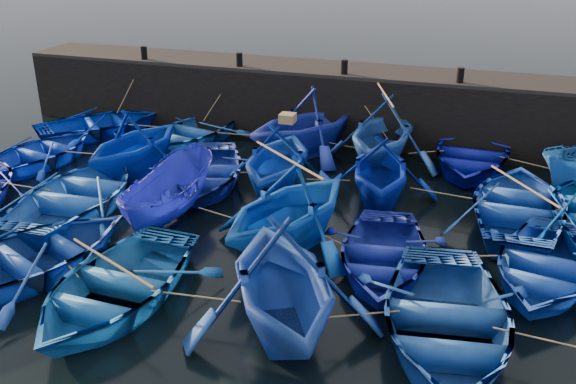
% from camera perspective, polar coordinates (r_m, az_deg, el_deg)
% --- Properties ---
extents(ground, '(120.00, 120.00, 0.00)m').
position_cam_1_polar(ground, '(15.58, -3.69, -6.85)').
color(ground, black).
rests_on(ground, ground).
extents(quay_wall, '(26.00, 2.50, 2.50)m').
position_cam_1_polar(quay_wall, '(24.41, 5.39, 7.73)').
color(quay_wall, black).
rests_on(quay_wall, ground).
extents(quay_top, '(26.00, 2.50, 0.12)m').
position_cam_1_polar(quay_top, '(24.09, 5.51, 10.73)').
color(quay_top, black).
rests_on(quay_top, quay_wall).
extents(bollard_0, '(0.24, 0.24, 0.50)m').
position_cam_1_polar(bollard_0, '(26.12, -12.68, 11.98)').
color(bollard_0, black).
rests_on(bollard_0, quay_top).
extents(bollard_1, '(0.24, 0.24, 0.50)m').
position_cam_1_polar(bollard_1, '(24.36, -4.35, 11.66)').
color(bollard_1, black).
rests_on(bollard_1, quay_top).
extents(bollard_2, '(0.24, 0.24, 0.50)m').
position_cam_1_polar(bollard_2, '(23.16, 5.03, 11.01)').
color(bollard_2, black).
rests_on(bollard_2, quay_top).
extents(bollard_3, '(0.24, 0.24, 0.50)m').
position_cam_1_polar(bollard_3, '(22.62, 15.08, 9.99)').
color(bollard_3, black).
rests_on(bollard_3, quay_top).
extents(boat_0, '(5.66, 5.76, 0.98)m').
position_cam_1_polar(boat_0, '(25.65, -16.37, 5.88)').
color(boat_0, '#0025A7').
rests_on(boat_0, ground).
extents(boat_1, '(4.32, 5.29, 0.96)m').
position_cam_1_polar(boat_1, '(23.96, -8.72, 5.33)').
color(boat_1, '#195096').
rests_on(boat_1, ground).
extents(boat_2, '(5.90, 6.05, 2.42)m').
position_cam_1_polar(boat_2, '(22.36, 1.52, 6.23)').
color(boat_2, navy).
rests_on(boat_2, ground).
extents(boat_3, '(4.16, 4.78, 2.45)m').
position_cam_1_polar(boat_3, '(21.56, 8.43, 5.35)').
color(boat_3, '#1F4C93').
rests_on(boat_3, ground).
extents(boat_4, '(3.78, 5.19, 1.05)m').
position_cam_1_polar(boat_4, '(22.14, 15.96, 3.25)').
color(boat_4, '#050B7B').
rests_on(boat_4, ground).
extents(boat_6, '(3.94, 4.89, 0.90)m').
position_cam_1_polar(boat_6, '(23.30, -20.97, 3.38)').
color(boat_6, '#0D2EAD').
rests_on(boat_6, ground).
extents(boat_7, '(4.27, 4.75, 2.22)m').
position_cam_1_polar(boat_7, '(21.25, -13.46, 4.34)').
color(boat_7, '#0027A1').
rests_on(boat_7, ground).
extents(boat_8, '(4.77, 5.66, 1.00)m').
position_cam_1_polar(boat_8, '(20.12, -7.40, 1.86)').
color(boat_8, '#203895').
rests_on(boat_8, ground).
extents(boat_9, '(4.01, 4.55, 2.26)m').
position_cam_1_polar(boat_9, '(19.26, -0.89, 3.07)').
color(boat_9, '#0C38A2').
rests_on(boat_9, ground).
extents(boat_10, '(4.19, 4.63, 2.12)m').
position_cam_1_polar(boat_10, '(18.86, 8.25, 2.13)').
color(boat_10, '#031D91').
rests_on(boat_10, ground).
extents(boat_11, '(3.93, 5.43, 1.11)m').
position_cam_1_polar(boat_11, '(18.61, 19.97, -1.11)').
color(boat_11, '#1641A2').
rests_on(boat_11, ground).
extents(boat_14, '(4.22, 5.68, 1.13)m').
position_cam_1_polar(boat_14, '(19.11, -18.17, -0.16)').
color(boat_14, blue).
rests_on(boat_14, ground).
extents(boat_15, '(1.60, 4.20, 1.62)m').
position_cam_1_polar(boat_15, '(17.80, -10.58, -0.24)').
color(boat_15, navy).
rests_on(boat_15, ground).
extents(boat_16, '(5.29, 5.67, 2.41)m').
position_cam_1_polar(boat_16, '(15.89, 0.01, -1.26)').
color(boat_16, '#0945B0').
rests_on(boat_16, ground).
extents(boat_17, '(3.72, 4.81, 0.92)m').
position_cam_1_polar(boat_17, '(15.39, 8.39, -5.53)').
color(boat_17, navy).
rests_on(boat_17, ground).
extents(boat_18, '(4.13, 5.19, 0.97)m').
position_cam_1_polar(boat_18, '(15.93, 21.87, -5.97)').
color(boat_18, '#1C48B0').
rests_on(boat_18, ground).
extents(boat_21, '(5.37, 6.12, 1.06)m').
position_cam_1_polar(boat_21, '(16.19, -21.78, -5.27)').
color(boat_21, navy).
rests_on(boat_21, ground).
extents(boat_22, '(3.82, 5.22, 1.06)m').
position_cam_1_polar(boat_22, '(14.45, -15.20, -7.95)').
color(boat_22, '#1B60A8').
rests_on(boat_22, ground).
extents(boat_23, '(5.84, 6.09, 2.47)m').
position_cam_1_polar(boat_23, '(12.75, -0.54, -7.84)').
color(boat_23, '#1A3F94').
rests_on(boat_23, ground).
extents(boat_24, '(4.67, 5.96, 1.13)m').
position_cam_1_polar(boat_24, '(13.21, 13.80, -10.86)').
color(boat_24, '#1C4C93').
rests_on(boat_24, ground).
extents(wooden_crate, '(0.44, 0.42, 0.26)m').
position_cam_1_polar(wooden_crate, '(18.76, -0.04, 6.59)').
color(wooden_crate, '#9B7644').
rests_on(wooden_crate, boat_9).
extents(mooring_ropes, '(17.78, 12.02, 2.10)m').
position_cam_1_polar(mooring_ropes, '(19.38, 0.93, 2.37)').
color(mooring_ropes, tan).
rests_on(mooring_ropes, ground).
extents(loose_oars, '(10.60, 12.22, 1.46)m').
position_cam_1_polar(loose_oars, '(16.81, 4.91, 2.25)').
color(loose_oars, '#99724C').
rests_on(loose_oars, ground).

